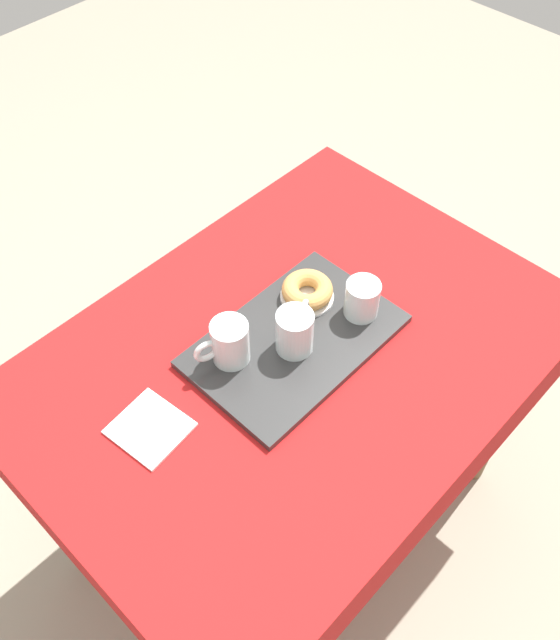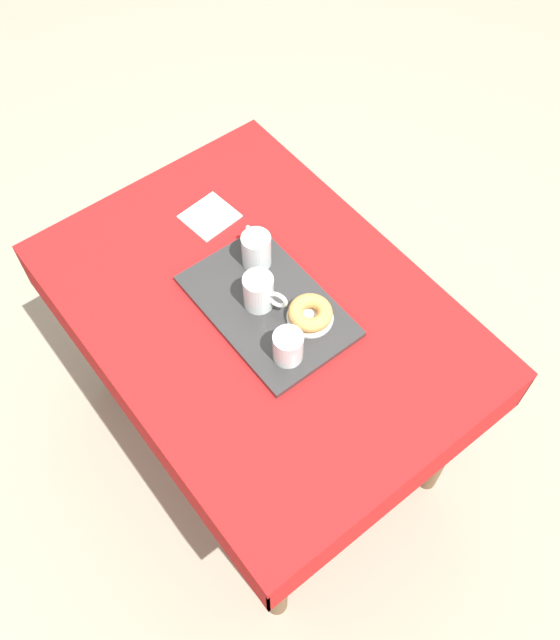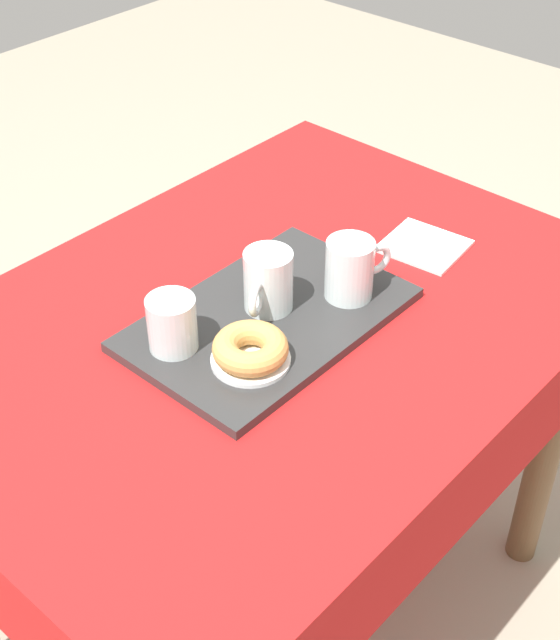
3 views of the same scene
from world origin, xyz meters
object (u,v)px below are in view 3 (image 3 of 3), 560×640
object	(u,v)px
sugar_donut_left	(250,348)
water_glass_near	(172,326)
donut_plate_left	(251,360)
tea_mug_left	(264,284)
tea_mug_right	(350,271)
dining_table	(269,377)
serving_tray	(268,319)
paper_napkin	(424,246)

from	to	relation	value
sugar_donut_left	water_glass_near	bearing A→B (deg)	-65.65
donut_plate_left	tea_mug_left	bearing A→B (deg)	-146.34
donut_plate_left	sugar_donut_left	world-z (taller)	sugar_donut_left
tea_mug_left	water_glass_near	distance (m)	0.16
tea_mug_right	water_glass_near	world-z (taller)	tea_mug_right
water_glass_near	sugar_donut_left	world-z (taller)	water_glass_near
dining_table	serving_tray	distance (m)	0.14
sugar_donut_left	tea_mug_right	bearing A→B (deg)	179.04
serving_tray	tea_mug_right	size ratio (longest dim) A/B	3.80
donut_plate_left	tea_mug_right	bearing A→B (deg)	179.04
serving_tray	sugar_donut_left	size ratio (longest dim) A/B	3.92
tea_mug_right	serving_tray	bearing A→B (deg)	-25.72
dining_table	serving_tray	size ratio (longest dim) A/B	2.61
donut_plate_left	sugar_donut_left	bearing A→B (deg)	0.00
tea_mug_left	tea_mug_right	world-z (taller)	same
tea_mug_right	sugar_donut_left	xyz separation A→B (m)	(0.23, -0.00, -0.02)
serving_tray	paper_napkin	bearing A→B (deg)	170.33
paper_napkin	serving_tray	bearing A→B (deg)	-9.67
serving_tray	tea_mug_right	bearing A→B (deg)	154.28
serving_tray	sugar_donut_left	bearing A→B (deg)	29.49
tea_mug_left	donut_plate_left	bearing A→B (deg)	33.66
serving_tray	donut_plate_left	world-z (taller)	donut_plate_left
water_glass_near	paper_napkin	xyz separation A→B (m)	(-0.49, 0.11, -0.05)
tea_mug_right	water_glass_near	size ratio (longest dim) A/B	1.35
serving_tray	donut_plate_left	distance (m)	0.12
serving_tray	donut_plate_left	size ratio (longest dim) A/B	3.72
tea_mug_left	water_glass_near	bearing A→B (deg)	-12.75
tea_mug_right	paper_napkin	size ratio (longest dim) A/B	0.86
tea_mug_right	sugar_donut_left	distance (m)	0.23
dining_table	sugar_donut_left	distance (m)	0.22
donut_plate_left	sugar_donut_left	xyz separation A→B (m)	(0.00, 0.00, 0.02)
sugar_donut_left	paper_napkin	distance (m)	0.44
water_glass_near	tea_mug_left	bearing A→B (deg)	167.25
dining_table	paper_napkin	distance (m)	0.36
tea_mug_left	tea_mug_right	size ratio (longest dim) A/B	0.96
dining_table	water_glass_near	xyz separation A→B (m)	(0.17, -0.04, 0.19)
water_glass_near	donut_plate_left	bearing A→B (deg)	114.35
tea_mug_left	water_glass_near	xyz separation A→B (m)	(0.16, -0.04, -0.01)
tea_mug_left	tea_mug_right	bearing A→B (deg)	146.23
tea_mug_left	paper_napkin	distance (m)	0.34
donut_plate_left	paper_napkin	bearing A→B (deg)	179.81
dining_table	paper_napkin	size ratio (longest dim) A/B	8.51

